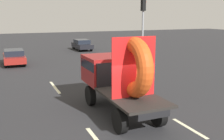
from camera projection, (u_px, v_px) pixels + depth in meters
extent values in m
plane|color=#28282B|center=(129.00, 120.00, 11.16)|extent=(120.00, 120.00, 0.00)
cylinder|color=black|center=(90.00, 95.00, 13.06)|extent=(0.28, 0.96, 0.96)
cylinder|color=black|center=(121.00, 92.00, 13.71)|extent=(0.28, 0.96, 0.96)
cylinder|color=black|center=(120.00, 121.00, 9.90)|extent=(0.28, 0.96, 0.96)
cylinder|color=black|center=(158.00, 114.00, 10.55)|extent=(0.28, 0.96, 0.96)
cube|color=black|center=(121.00, 94.00, 11.71)|extent=(1.30, 5.61, 0.25)
cube|color=maroon|center=(106.00, 69.00, 13.12)|extent=(2.00, 2.10, 1.35)
cube|color=black|center=(106.00, 63.00, 13.02)|extent=(2.02, 2.00, 0.44)
cube|color=black|center=(132.00, 97.00, 10.73)|extent=(2.00, 3.51, 0.10)
cube|color=black|center=(115.00, 74.00, 12.14)|extent=(1.80, 0.08, 1.10)
torus|color=#D84C19|center=(134.00, 67.00, 10.33)|extent=(0.63, 2.41, 2.41)
cube|color=red|center=(134.00, 67.00, 10.33)|extent=(1.90, 0.03, 2.41)
cylinder|color=black|center=(5.00, 59.00, 24.73)|extent=(0.22, 0.64, 0.64)
cylinder|color=black|center=(22.00, 58.00, 25.32)|extent=(0.22, 0.64, 0.64)
cylinder|color=black|center=(6.00, 64.00, 22.33)|extent=(0.22, 0.64, 0.64)
cylinder|color=black|center=(25.00, 63.00, 22.92)|extent=(0.22, 0.64, 0.64)
cube|color=maroon|center=(14.00, 58.00, 23.77)|extent=(1.79, 4.17, 0.55)
cube|color=black|center=(14.00, 52.00, 23.57)|extent=(1.61, 2.34, 0.50)
cylinder|color=gray|center=(142.00, 40.00, 21.94)|extent=(0.16, 0.16, 4.73)
cube|color=black|center=(143.00, 5.00, 21.36)|extent=(0.30, 0.36, 0.90)
sphere|color=red|center=(145.00, 2.00, 21.37)|extent=(0.20, 0.20, 0.20)
cube|color=beige|center=(97.00, 140.00, 9.39)|extent=(0.16, 2.23, 0.01)
cube|color=beige|center=(55.00, 87.00, 16.31)|extent=(0.16, 2.94, 0.01)
cube|color=beige|center=(189.00, 128.00, 10.40)|extent=(0.16, 2.05, 0.01)
cube|color=beige|center=(109.00, 81.00, 17.92)|extent=(0.16, 2.69, 0.01)
cylinder|color=black|center=(91.00, 49.00, 32.76)|extent=(0.22, 0.63, 0.63)
cylinder|color=black|center=(79.00, 49.00, 32.17)|extent=(0.22, 0.63, 0.63)
cylinder|color=black|center=(85.00, 46.00, 35.14)|extent=(0.22, 0.63, 0.63)
cylinder|color=black|center=(74.00, 47.00, 34.55)|extent=(0.22, 0.63, 0.63)
cube|color=black|center=(82.00, 46.00, 33.60)|extent=(1.77, 4.14, 0.54)
cube|color=black|center=(82.00, 41.00, 33.58)|extent=(1.60, 2.32, 0.49)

